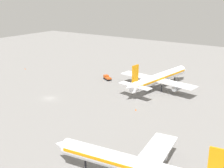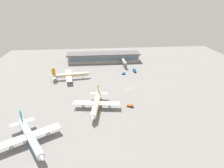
% 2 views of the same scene
% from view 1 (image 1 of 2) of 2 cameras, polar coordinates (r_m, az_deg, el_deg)
% --- Properties ---
extents(ground, '(288.00, 288.00, 0.00)m').
position_cam_1_polar(ground, '(107.28, -12.17, -2.77)').
color(ground, gray).
extents(airplane_at_gate, '(39.18, 31.63, 11.93)m').
position_cam_1_polar(airplane_at_gate, '(58.45, 5.02, -15.78)').
color(airplane_at_gate, white).
rests_on(airplane_at_gate, ground).
extents(airplane_taxiing, '(33.00, 40.81, 12.44)m').
position_cam_1_polar(airplane_taxiing, '(115.15, 9.16, 1.16)').
color(airplane_taxiing, white).
rests_on(airplane_taxiing, ground).
extents(pushback_tractor, '(4.78, 3.76, 1.90)m').
position_cam_1_polar(pushback_tractor, '(127.13, -0.96, 1.27)').
color(pushback_tractor, black).
rests_on(pushback_tractor, ground).
extents(safety_cone_near_gate, '(0.44, 0.44, 0.60)m').
position_cam_1_polar(safety_cone_near_gate, '(94.49, 4.71, -5.04)').
color(safety_cone_near_gate, '#EA590C').
rests_on(safety_cone_near_gate, ground).
extents(safety_cone_mid_apron, '(0.44, 0.44, 0.60)m').
position_cam_1_polar(safety_cone_mid_apron, '(151.56, -16.73, 2.91)').
color(safety_cone_mid_apron, '#EA590C').
rests_on(safety_cone_mid_apron, ground).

